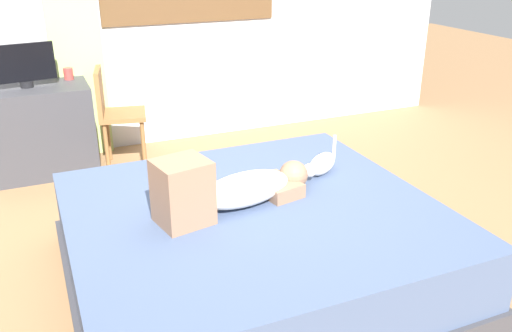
% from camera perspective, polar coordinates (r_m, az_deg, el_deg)
% --- Properties ---
extents(ground_plane, '(16.00, 16.00, 0.00)m').
position_cam_1_polar(ground_plane, '(3.23, 0.25, -11.82)').
color(ground_plane, olive).
extents(bed, '(2.02, 1.89, 0.48)m').
position_cam_1_polar(bed, '(3.08, -0.24, -8.43)').
color(bed, '#38383D').
rests_on(bed, ground).
extents(person_lying, '(0.94, 0.42, 0.34)m').
position_cam_1_polar(person_lying, '(2.90, -2.78, -2.40)').
color(person_lying, silver).
rests_on(person_lying, bed).
extents(cat, '(0.32, 0.24, 0.21)m').
position_cam_1_polar(cat, '(3.36, 6.87, 0.17)').
color(cat, silver).
rests_on(cat, bed).
extents(desk, '(0.90, 0.56, 0.74)m').
position_cam_1_polar(desk, '(4.85, -22.22, 3.50)').
color(desk, '#38383D').
rests_on(desk, ground).
extents(tv_monitor, '(0.48, 0.10, 0.35)m').
position_cam_1_polar(tv_monitor, '(4.71, -23.40, 9.80)').
color(tv_monitor, black).
rests_on(tv_monitor, desk).
extents(cup, '(0.08, 0.08, 0.10)m').
position_cam_1_polar(cup, '(4.89, -19.25, 9.22)').
color(cup, '#B23D38').
rests_on(cup, desk).
extents(chair_by_desk, '(0.45, 0.45, 0.86)m').
position_cam_1_polar(chair_by_desk, '(4.73, -14.84, 5.76)').
color(chair_by_desk, brown).
rests_on(chair_by_desk, ground).
extents(curtain_left, '(0.44, 0.06, 2.33)m').
position_cam_1_polar(curtain_left, '(4.97, -18.80, 13.89)').
color(curtain_left, '#ADCC75').
rests_on(curtain_left, ground).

